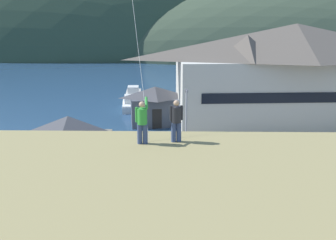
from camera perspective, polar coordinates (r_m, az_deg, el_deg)
ground_plane at (r=25.38m, az=1.70°, el=-14.01°), size 600.00×600.00×0.00m
parking_lot_pad at (r=29.85m, az=1.63°, el=-9.35°), size 40.00×20.00×0.10m
bay_water at (r=83.20m, az=1.39°, el=6.10°), size 360.00×84.00×0.03m
far_hill_west_ridge at (r=143.54m, az=-14.54°, el=9.17°), size 141.58×47.11×75.92m
far_hill_east_peak at (r=144.36m, az=16.82°, el=9.05°), size 140.30×66.56×52.07m
harbor_lodge at (r=46.46m, az=18.25°, el=6.58°), size 28.68×11.81×11.93m
storage_shed_near_lot at (r=28.96m, az=-14.46°, el=-4.57°), size 6.30×5.43×5.56m
storage_shed_waterside at (r=45.77m, az=-1.91°, el=2.24°), size 6.77×5.04×4.67m
wharf_dock at (r=58.07m, az=-2.07°, el=2.78°), size 3.20×14.45×0.70m
moored_boat_wharfside at (r=61.85m, az=-5.19°, el=3.80°), size 3.06×7.81×2.16m
moored_boat_outer_mooring at (r=54.99m, az=1.63°, el=2.51°), size 2.91×8.54×2.16m
moored_boat_inner_slip at (r=54.38m, az=-5.77°, el=2.31°), size 2.63×6.26×2.16m
parked_car_front_row_end at (r=30.83m, az=7.80°, el=-6.65°), size 4.30×2.25×1.82m
parked_car_mid_row_far at (r=26.21m, az=17.50°, el=-11.16°), size 4.31×2.27×1.82m
parked_car_mid_row_near at (r=29.98m, az=-1.31°, el=-7.14°), size 4.32×2.29×1.82m
parked_car_corner_spot at (r=26.05m, az=-4.91°, el=-10.66°), size 4.34×2.34×1.82m
parking_light_pole at (r=33.94m, az=2.75°, el=0.17°), size 0.24×0.78×6.21m
person_kite_flyer at (r=15.27m, az=-3.89°, el=-0.12°), size 0.52×0.68×1.86m
person_companion at (r=15.49m, az=1.25°, el=0.06°), size 0.54×0.40×1.74m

